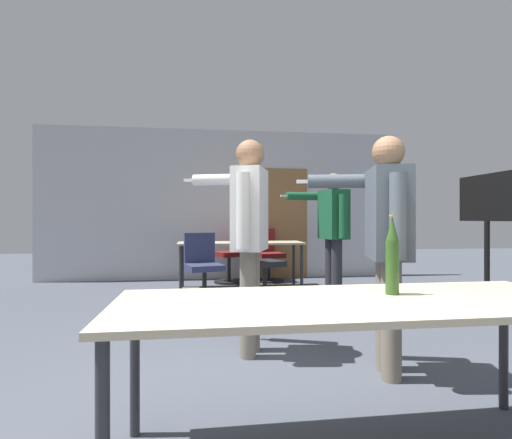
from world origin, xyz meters
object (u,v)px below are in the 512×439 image
Objects in this scene: person_right_polo at (248,224)px; office_chair_mid_tucked at (233,256)px; office_chair_far_left at (260,266)px; person_far_watching at (332,224)px; office_chair_near_pushed at (203,269)px; tv_screen at (487,231)px; office_chair_far_right at (267,256)px; beer_bottle at (392,257)px; person_center_tall at (386,231)px.

office_chair_mid_tucked is at bearing 16.32° from person_right_polo.
office_chair_far_left is 0.97× the size of office_chair_mid_tucked.
office_chair_near_pushed is (-1.74, 0.33, -0.61)m from person_far_watching.
tv_screen is 3.58m from office_chair_far_right.
person_far_watching is (-1.47, 1.06, 0.07)m from tv_screen.
office_chair_far_left is at bearing 91.46° from beer_bottle.
beer_bottle is (0.39, -5.09, 0.46)m from office_chair_mid_tucked.
office_chair_mid_tucked reaches higher than office_chair_near_pushed.
person_center_tall is at bearing 99.15° from office_chair_near_pushed.
person_center_tall reaches higher than beer_bottle.
office_chair_mid_tucked is (-0.75, 4.27, -0.56)m from person_center_tall.
person_right_polo is 4.45× the size of beer_bottle.
office_chair_mid_tucked is 1.05× the size of office_chair_near_pushed.
beer_bottle is (0.10, -3.76, 0.49)m from office_chair_far_left.
person_far_watching is at bearing 3.58° from person_center_tall.
person_center_tall is 2.57m from person_far_watching.
person_center_tall reaches higher than tv_screen.
person_right_polo is 1.89× the size of office_chair_far_right.
person_center_tall is 1.08m from person_right_polo.
beer_bottle is at bearing 169.84° from person_center_tall.
office_chair_mid_tucked is (-0.29, 1.33, 0.02)m from office_chair_far_left.
tv_screen is 1.75× the size of office_chair_far_left.
beer_bottle is (-0.83, -3.34, -0.11)m from person_far_watching.
tv_screen is 0.92× the size of person_right_polo.
person_center_tall is 1.87× the size of office_chair_near_pushed.
tv_screen is 2.99m from person_right_polo.
tv_screen reaches higher than office_chair_far_left.
office_chair_far_right is at bearing 7.03° from person_right_polo.
person_right_polo reaches higher than beer_bottle.
person_right_polo is 1.83× the size of office_chair_mid_tucked.
office_chair_far_right is at bearing 87.34° from beer_bottle.
beer_bottle reaches higher than office_chair_mid_tucked.
tv_screen reaches higher than office_chair_far_right.
person_far_watching is at bearing -125.83° from tv_screen.
office_chair_near_pushed is (-0.36, 2.29, -0.65)m from person_right_polo.
person_center_tall reaches higher than office_chair_mid_tucked.
office_chair_far_left is at bearing 162.21° from office_chair_mid_tucked.
person_far_watching is at bearing 42.46° from office_chair_far_left.
office_chair_far_left is at bearing 8.02° from person_right_polo.
person_far_watching is at bearing -16.36° from person_right_polo.
office_chair_far_right is at bearing 11.81° from person_far_watching.
person_far_watching reaches higher than office_chair_near_pushed.
beer_bottle reaches higher than office_chair_far_right.
person_right_polo is 2.50m from office_chair_far_left.
office_chair_near_pushed is at bearing 73.02° from person_far_watching.
person_far_watching is 3.45m from beer_bottle.
office_chair_far_right is (0.63, 0.07, -0.02)m from office_chair_mid_tucked.
person_far_watching reaches higher than office_chair_mid_tucked.
tv_screen is at bearing -132.03° from person_far_watching.
tv_screen is at bearing -38.89° from person_center_tall.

